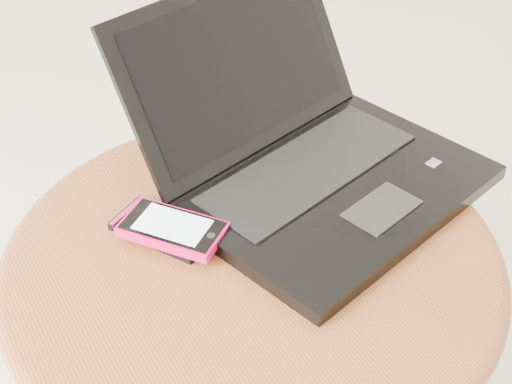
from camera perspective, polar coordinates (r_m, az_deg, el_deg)
table at (r=0.94m, az=-0.26°, el=-8.73°), size 0.57×0.57×0.45m
laptop at (r=0.95m, az=3.91°, el=2.83°), size 0.43×0.44×0.21m
phone_black at (r=0.90m, az=-6.81°, el=-2.68°), size 0.11×0.13×0.01m
phone_pink at (r=0.88m, az=-6.14°, el=-2.72°), size 0.12×0.13×0.01m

